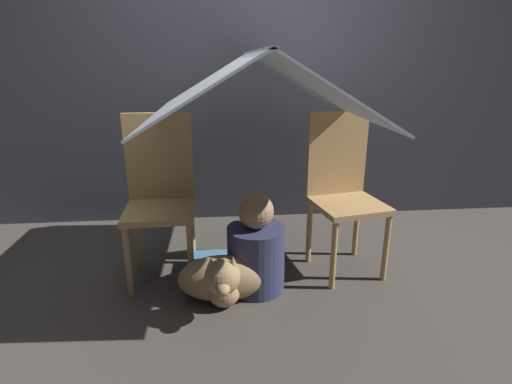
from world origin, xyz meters
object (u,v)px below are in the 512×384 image
dog (223,278)px  person_front (256,251)px  chair_left (160,192)px  chair_right (343,187)px

dog → person_front: bearing=36.3°
chair_left → dog: (0.37, -0.40, -0.39)m
chair_left → chair_right: 1.16m
chair_left → dog: chair_left is taller
chair_left → person_front: chair_left is taller
chair_left → dog: size_ratio=1.99×
person_front → dog: 0.27m
chair_right → person_front: chair_right is taller
person_front → dog: (-0.20, -0.15, -0.08)m
chair_left → chair_right: bearing=-2.3°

